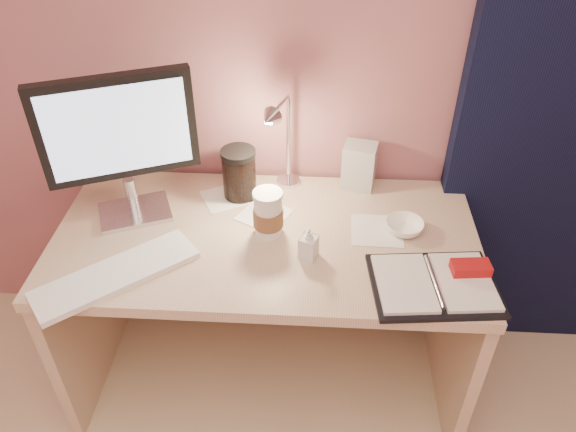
# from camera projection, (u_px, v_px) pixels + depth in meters

# --- Properties ---
(room) EXTENTS (3.50, 3.50, 3.50)m
(room) POSITION_uv_depth(u_px,v_px,m) (566.00, 87.00, 1.80)
(room) COLOR #C6B28E
(room) RESTS_ON ground
(desk) EXTENTS (1.40, 0.70, 0.73)m
(desk) POSITION_uv_depth(u_px,v_px,m) (269.00, 269.00, 2.05)
(desk) COLOR #C8B18E
(desk) RESTS_ON ground
(monitor) EXTENTS (0.46, 0.25, 0.51)m
(monitor) POSITION_uv_depth(u_px,v_px,m) (119.00, 137.00, 1.75)
(monitor) COLOR silver
(monitor) RESTS_ON desk
(keyboard) EXTENTS (0.47, 0.43, 0.02)m
(keyboard) POSITION_uv_depth(u_px,v_px,m) (116.00, 274.00, 1.69)
(keyboard) COLOR white
(keyboard) RESTS_ON desk
(planner) EXTENTS (0.39, 0.31, 0.06)m
(planner) POSITION_uv_depth(u_px,v_px,m) (437.00, 283.00, 1.65)
(planner) COLOR black
(planner) RESTS_ON desk
(paper_a) EXTENTS (0.17, 0.17, 0.00)m
(paper_a) POSITION_uv_depth(u_px,v_px,m) (377.00, 230.00, 1.87)
(paper_a) COLOR silver
(paper_a) RESTS_ON desk
(paper_b) EXTENTS (0.21, 0.21, 0.00)m
(paper_b) POSITION_uv_depth(u_px,v_px,m) (264.00, 215.00, 1.93)
(paper_b) COLOR silver
(paper_b) RESTS_ON desk
(paper_c) EXTENTS (0.20, 0.20, 0.00)m
(paper_c) POSITION_uv_depth(u_px,v_px,m) (225.00, 198.00, 2.01)
(paper_c) COLOR silver
(paper_c) RESTS_ON desk
(coffee_cup) EXTENTS (0.10, 0.10, 0.16)m
(coffee_cup) POSITION_uv_depth(u_px,v_px,m) (268.00, 214.00, 1.82)
(coffee_cup) COLOR silver
(coffee_cup) RESTS_ON desk
(bowl) EXTENTS (0.14, 0.14, 0.04)m
(bowl) POSITION_uv_depth(u_px,v_px,m) (404.00, 227.00, 1.85)
(bowl) COLOR white
(bowl) RESTS_ON desk
(lotion_bottle) EXTENTS (0.07, 0.07, 0.12)m
(lotion_bottle) POSITION_uv_depth(u_px,v_px,m) (309.00, 242.00, 1.73)
(lotion_bottle) COLOR silver
(lotion_bottle) RESTS_ON desk
(dark_jar) EXTENTS (0.12, 0.12, 0.17)m
(dark_jar) POSITION_uv_depth(u_px,v_px,m) (239.00, 176.00, 1.98)
(dark_jar) COLOR black
(dark_jar) RESTS_ON desk
(product_box) EXTENTS (0.13, 0.11, 0.17)m
(product_box) POSITION_uv_depth(u_px,v_px,m) (359.00, 166.00, 2.02)
(product_box) COLOR beige
(product_box) RESTS_ON desk
(desk_lamp) EXTENTS (0.14, 0.23, 0.37)m
(desk_lamp) POSITION_uv_depth(u_px,v_px,m) (297.00, 140.00, 1.88)
(desk_lamp) COLOR silver
(desk_lamp) RESTS_ON desk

